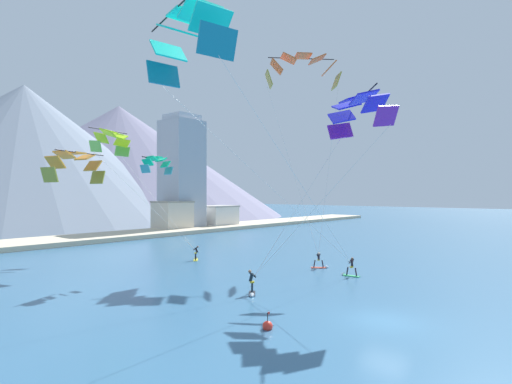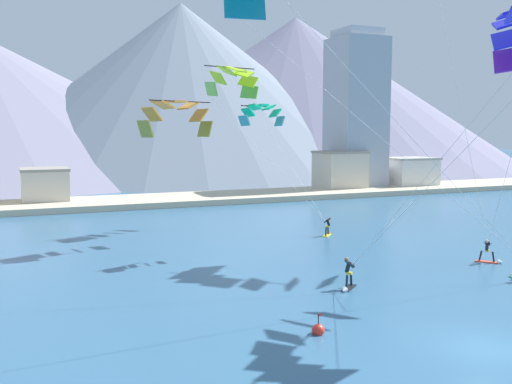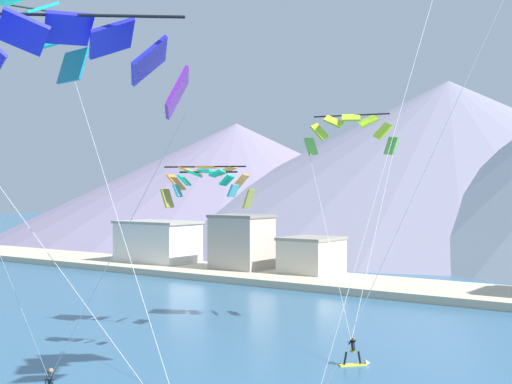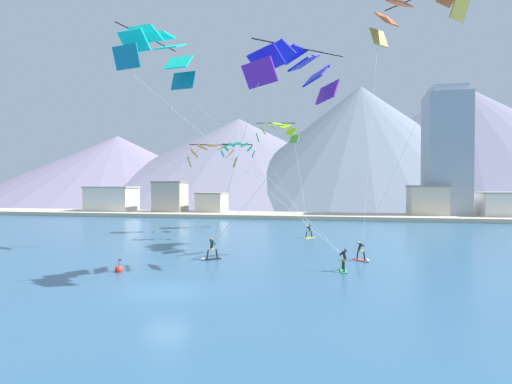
{
  "view_description": "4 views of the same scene",
  "coord_description": "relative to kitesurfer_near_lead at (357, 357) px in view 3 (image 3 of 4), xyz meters",
  "views": [
    {
      "loc": [
        -21.78,
        -9.33,
        7.2
      ],
      "look_at": [
        3.88,
        12.88,
        7.36
      ],
      "focal_mm": 28.0,
      "sensor_mm": 36.0,
      "label": 1
    },
    {
      "loc": [
        -17.03,
        -16.54,
        8.64
      ],
      "look_at": [
        -3.35,
        15.51,
        4.9
      ],
      "focal_mm": 40.0,
      "sensor_mm": 36.0,
      "label": 2
    },
    {
      "loc": [
        24.73,
        -9.85,
        9.52
      ],
      "look_at": [
        3.83,
        19.06,
        9.3
      ],
      "focal_mm": 50.0,
      "sensor_mm": 36.0,
      "label": 3
    },
    {
      "loc": [
        9.27,
        -21.2,
        6.14
      ],
      "look_at": [
        2.88,
        11.99,
        5.43
      ],
      "focal_mm": 28.0,
      "sensor_mm": 36.0,
      "label": 4
    }
  ],
  "objects": [
    {
      "name": "kitesurfer_near_lead",
      "position": [
        0.0,
        0.0,
        0.0
      ],
      "size": [
        1.47,
        1.55,
        1.64
      ],
      "color": "yellow",
      "rests_on": "ground"
    },
    {
      "name": "parafoil_kite_near_lead",
      "position": [
        -5.01,
        8.65,
        12.87
      ],
      "size": [
        7.63,
        11.01,
        13.29
      ],
      "color": "#70CA4C"
    },
    {
      "name": "parafoil_kite_near_trail",
      "position": [
        -12.13,
        -13.41,
        16.85
      ],
      "size": [
        17.29,
        8.56,
        17.45
      ],
      "color": "#107898"
    },
    {
      "name": "parafoil_kite_far_left",
      "position": [
        -0.13,
        -19.15,
        13.24
      ],
      "size": [
        10.09,
        8.25,
        13.58
      ],
      "color": "purple"
    },
    {
      "name": "parafoil_kite_distant_high_outer",
      "position": [
        -7.58,
        -3.51,
        9.52
      ],
      "size": [
        3.8,
        2.14,
        1.57
      ],
      "color": "teal"
    },
    {
      "name": "parafoil_kite_distant_low_drift",
      "position": [
        -12.2,
        2.22,
        9.5
      ],
      "size": [
        6.28,
        3.64,
        2.79
      ],
      "color": "olive"
    },
    {
      "name": "shoreline_strip",
      "position": [
        -6.83,
        26.38,
        -0.1
      ],
      "size": [
        180.0,
        10.0,
        0.7
      ],
      "primitive_type": "cube",
      "color": "beige",
      "rests_on": "ground"
    },
    {
      "name": "shore_building_quay_east",
      "position": [
        -41.09,
        27.67,
        2.35
      ],
      "size": [
        9.51,
        6.05,
        5.56
      ],
      "color": "silver",
      "rests_on": "ground"
    },
    {
      "name": "shore_building_quay_west",
      "position": [
        -28.68,
        27.82,
        2.85
      ],
      "size": [
        5.96,
        4.97,
        6.57
      ],
      "color": "#B7AD9E",
      "rests_on": "ground"
    },
    {
      "name": "shore_building_old_town",
      "position": [
        -20.61,
        29.13,
        1.76
      ],
      "size": [
        5.27,
        5.99,
        4.4
      ],
      "color": "beige",
      "rests_on": "ground"
    },
    {
      "name": "mountain_peak_west_ridge",
      "position": [
        -71.81,
        83.11,
        10.96
      ],
      "size": [
        96.04,
        96.04,
        22.81
      ],
      "color": "gray",
      "rests_on": "ground"
    },
    {
      "name": "mountain_peak_east_shoulder",
      "position": [
        -31.16,
        95.44,
        14.36
      ],
      "size": [
        118.24,
        118.24,
        29.61
      ],
      "color": "gray",
      "rests_on": "ground"
    }
  ]
}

